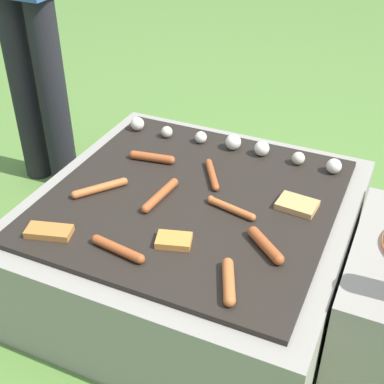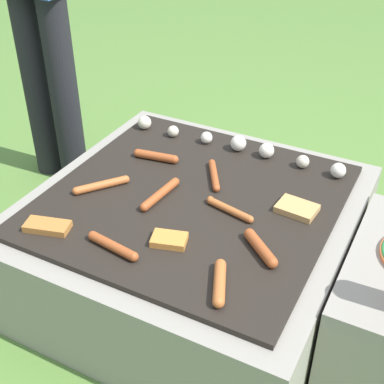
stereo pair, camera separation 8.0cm
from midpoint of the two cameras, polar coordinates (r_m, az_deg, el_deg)
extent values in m
plane|color=#567F38|center=(1.90, -1.23, -9.51)|extent=(14.00, 14.00, 0.00)
cube|color=gray|center=(1.79, -1.29, -5.55)|extent=(0.98, 0.98, 0.34)
cube|color=black|center=(1.68, -1.37, -0.84)|extent=(0.86, 0.86, 0.02)
cylinder|color=black|center=(2.40, -18.32, 10.16)|extent=(0.12, 0.12, 0.81)
cylinder|color=black|center=(2.31, -15.59, 9.73)|extent=(0.12, 0.12, 0.81)
cylinder|color=#A34C23|center=(1.48, -9.52, -6.02)|extent=(0.15, 0.05, 0.03)
sphere|color=#A34C23|center=(1.44, -7.24, -7.10)|extent=(0.03, 0.03, 0.03)
sphere|color=#A34C23|center=(1.52, -11.67, -4.99)|extent=(0.03, 0.03, 0.03)
cylinder|color=#A34C23|center=(1.67, -4.79, -0.35)|extent=(0.04, 0.17, 0.03)
sphere|color=#A34C23|center=(1.72, -3.26, 1.02)|extent=(0.03, 0.03, 0.03)
sphere|color=#A34C23|center=(1.61, -6.42, -1.82)|extent=(0.03, 0.03, 0.03)
cylinder|color=#B7602D|center=(1.61, 2.74, -1.78)|extent=(0.15, 0.05, 0.02)
sphere|color=#B7602D|center=(1.58, 4.99, -2.73)|extent=(0.02, 0.02, 0.02)
sphere|color=#B7602D|center=(1.64, 0.58, -0.85)|extent=(0.02, 0.02, 0.02)
cylinder|color=#B7602D|center=(1.36, 2.22, -9.53)|extent=(0.08, 0.13, 0.03)
sphere|color=#B7602D|center=(1.41, 2.19, -7.65)|extent=(0.03, 0.03, 0.03)
sphere|color=#B7602D|center=(1.31, 2.25, -11.55)|extent=(0.03, 0.03, 0.03)
cylinder|color=#A34C23|center=(1.47, 6.29, -5.68)|extent=(0.12, 0.11, 0.03)
sphere|color=#A34C23|center=(1.43, 7.62, -7.16)|extent=(0.03, 0.03, 0.03)
sphere|color=#A34C23|center=(1.51, 5.04, -4.28)|extent=(0.03, 0.03, 0.03)
cylinder|color=#B7602D|center=(1.73, -11.12, 0.40)|extent=(0.12, 0.14, 0.03)
sphere|color=#B7602D|center=(1.74, -8.59, 1.10)|extent=(0.03, 0.03, 0.03)
sphere|color=#B7602D|center=(1.71, -13.69, -0.32)|extent=(0.03, 0.03, 0.03)
cylinder|color=#A34C23|center=(1.86, -5.53, 3.69)|extent=(0.14, 0.05, 0.03)
sphere|color=#A34C23|center=(1.88, -7.48, 3.96)|extent=(0.03, 0.03, 0.03)
sphere|color=#A34C23|center=(1.84, -3.52, 3.41)|extent=(0.03, 0.03, 0.03)
cylinder|color=#A34C23|center=(1.76, 0.85, 1.87)|extent=(0.10, 0.15, 0.02)
sphere|color=#A34C23|center=(1.83, 0.52, 3.18)|extent=(0.02, 0.02, 0.02)
sphere|color=#A34C23|center=(1.70, 1.20, 0.46)|extent=(0.02, 0.02, 0.02)
cube|color=tan|center=(1.65, 9.79, -1.38)|extent=(0.12, 0.10, 0.02)
cube|color=#D18438|center=(1.49, -3.50, -5.21)|extent=(0.11, 0.09, 0.02)
cube|color=#B27033|center=(1.58, -16.42, -4.08)|extent=(0.14, 0.09, 0.02)
sphere|color=beige|center=(2.07, -6.97, 7.22)|extent=(0.05, 0.05, 0.05)
sphere|color=beige|center=(2.01, -3.85, 6.40)|extent=(0.04, 0.04, 0.04)
sphere|color=silver|center=(1.96, -0.22, 5.84)|extent=(0.04, 0.04, 0.04)
sphere|color=silver|center=(1.92, 3.23, 5.34)|extent=(0.06, 0.06, 0.06)
sphere|color=silver|center=(1.89, 6.26, 4.63)|extent=(0.05, 0.05, 0.05)
sphere|color=beige|center=(1.86, 10.07, 3.55)|extent=(0.04, 0.04, 0.04)
sphere|color=silver|center=(1.83, 13.70, 2.69)|extent=(0.05, 0.05, 0.05)
camera|label=1|loc=(0.04, -91.38, -0.94)|focal=50.00mm
camera|label=2|loc=(0.04, 88.62, 0.94)|focal=50.00mm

